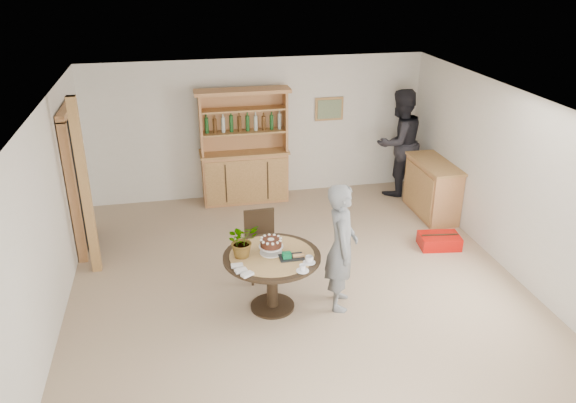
# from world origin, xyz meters

# --- Properties ---
(ground) EXTENTS (7.00, 7.00, 0.00)m
(ground) POSITION_xyz_m (0.00, 0.00, 0.00)
(ground) COLOR tan
(ground) RESTS_ON ground
(room_shell) EXTENTS (6.04, 7.04, 2.52)m
(room_shell) POSITION_xyz_m (0.00, 0.01, 1.74)
(room_shell) COLOR white
(room_shell) RESTS_ON ground
(doorway) EXTENTS (0.13, 1.10, 2.18)m
(doorway) POSITION_xyz_m (-2.93, 2.00, 1.11)
(doorway) COLOR black
(doorway) RESTS_ON ground
(pine_post) EXTENTS (0.12, 0.12, 2.50)m
(pine_post) POSITION_xyz_m (-2.70, 1.20, 1.25)
(pine_post) COLOR tan
(pine_post) RESTS_ON ground
(hutch) EXTENTS (1.62, 0.54, 2.04)m
(hutch) POSITION_xyz_m (-0.30, 3.24, 0.69)
(hutch) COLOR tan
(hutch) RESTS_ON ground
(sideboard) EXTENTS (0.54, 1.26, 0.94)m
(sideboard) POSITION_xyz_m (2.74, 2.00, 0.47)
(sideboard) COLOR tan
(sideboard) RESTS_ON ground
(dining_table) EXTENTS (1.20, 1.20, 0.76)m
(dining_table) POSITION_xyz_m (-0.42, -0.21, 0.60)
(dining_table) COLOR black
(dining_table) RESTS_ON ground
(dining_chair) EXTENTS (0.44, 0.44, 0.95)m
(dining_chair) POSITION_xyz_m (-0.43, 0.62, 0.54)
(dining_chair) COLOR black
(dining_chair) RESTS_ON ground
(birthday_cake) EXTENTS (0.30, 0.30, 0.20)m
(birthday_cake) POSITION_xyz_m (-0.42, -0.16, 0.88)
(birthday_cake) COLOR white
(birthday_cake) RESTS_ON dining_table
(flower_vase) EXTENTS (0.47, 0.44, 0.42)m
(flower_vase) POSITION_xyz_m (-0.77, -0.16, 0.97)
(flower_vase) COLOR #3F7233
(flower_vase) RESTS_ON dining_table
(gift_tray) EXTENTS (0.30, 0.20, 0.08)m
(gift_tray) POSITION_xyz_m (-0.21, -0.34, 0.79)
(gift_tray) COLOR black
(gift_tray) RESTS_ON dining_table
(coffee_cup_a) EXTENTS (0.15, 0.15, 0.09)m
(coffee_cup_a) POSITION_xyz_m (-0.02, -0.49, 0.80)
(coffee_cup_a) COLOR white
(coffee_cup_a) RESTS_ON dining_table
(coffee_cup_b) EXTENTS (0.15, 0.15, 0.08)m
(coffee_cup_b) POSITION_xyz_m (-0.14, -0.66, 0.79)
(coffee_cup_b) COLOR white
(coffee_cup_b) RESTS_ON dining_table
(napkins) EXTENTS (0.24, 0.33, 0.03)m
(napkins) POSITION_xyz_m (-0.83, -0.53, 0.77)
(napkins) COLOR white
(napkins) RESTS_ON dining_table
(teen_boy) EXTENTS (0.54, 0.69, 1.65)m
(teen_boy) POSITION_xyz_m (0.43, -0.31, 0.83)
(teen_boy) COLOR slate
(teen_boy) RESTS_ON ground
(adult_person) EXTENTS (1.15, 1.02, 1.96)m
(adult_person) POSITION_xyz_m (2.50, 3.00, 0.98)
(adult_person) COLOR black
(adult_person) RESTS_ON ground
(red_suitcase) EXTENTS (0.65, 0.48, 0.21)m
(red_suitcase) POSITION_xyz_m (2.36, 0.85, 0.10)
(red_suitcase) COLOR red
(red_suitcase) RESTS_ON ground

